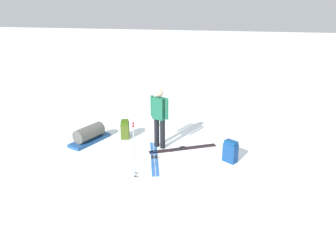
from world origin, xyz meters
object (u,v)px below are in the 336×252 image
at_px(thermos_bottle, 158,122).
at_px(skier_standing, 159,115).
at_px(backpack_large_dark, 125,129).
at_px(ski_poles_planted_near, 134,148).
at_px(ski_pair_near, 154,158).
at_px(ski_pair_far, 183,149).
at_px(backpack_bright, 230,152).
at_px(gear_sled, 89,135).

bearing_deg(thermos_bottle, skier_standing, -164.51).
height_order(backpack_large_dark, ski_poles_planted_near, ski_poles_planted_near).
bearing_deg(ski_pair_near, ski_pair_far, -42.89).
height_order(backpack_large_dark, backpack_bright, backpack_bright).
bearing_deg(backpack_bright, ski_pair_far, 70.26).
relative_size(gear_sled, thermos_bottle, 5.25).
bearing_deg(thermos_bottle, ski_pair_far, -144.85).
distance_m(skier_standing, backpack_bright, 2.13).
bearing_deg(backpack_large_dark, ski_pair_far, -102.38).
bearing_deg(ski_pair_far, ski_pair_near, 137.11).
distance_m(ski_pair_near, backpack_bright, 1.98).
bearing_deg(ski_pair_near, backpack_large_dark, 47.13).
xyz_separation_m(ski_pair_far, backpack_bright, (-0.47, -1.30, 0.27)).
bearing_deg(skier_standing, thermos_bottle, 15.49).
relative_size(ski_pair_far, backpack_large_dark, 3.28).
xyz_separation_m(backpack_large_dark, gear_sled, (-0.50, 0.92, -0.04)).
distance_m(ski_pair_near, ski_poles_planted_near, 1.26).
distance_m(ski_pair_near, backpack_large_dark, 1.65).
relative_size(ski_poles_planted_near, thermos_bottle, 5.15).
height_order(ski_pair_far, backpack_bright, backpack_bright).
bearing_deg(ski_poles_planted_near, gear_sled, 50.02).
relative_size(skier_standing, backpack_bright, 2.96).
relative_size(backpack_bright, gear_sled, 0.42).
height_order(ski_pair_far, ski_poles_planted_near, ski_poles_planted_near).
relative_size(ski_pair_far, backpack_bright, 3.12).
distance_m(backpack_bright, gear_sled, 4.08).
distance_m(ski_pair_far, gear_sled, 2.78).
bearing_deg(backpack_large_dark, ski_pair_near, -132.87).
distance_m(skier_standing, ski_poles_planted_near, 1.72).
xyz_separation_m(skier_standing, backpack_large_dark, (0.42, 1.17, -0.69)).
relative_size(ski_pair_near, thermos_bottle, 7.18).
relative_size(ski_pair_near, ski_pair_far, 1.04).
distance_m(ski_pair_far, backpack_bright, 1.40).
bearing_deg(ski_pair_far, backpack_large_dark, 77.62).
bearing_deg(backpack_bright, backpack_large_dark, 74.52).
xyz_separation_m(backpack_large_dark, ski_poles_planted_near, (-2.11, -1.00, 0.47)).
distance_m(ski_poles_planted_near, gear_sled, 2.56).
distance_m(ski_pair_near, ski_pair_far, 0.96).
bearing_deg(gear_sled, backpack_large_dark, -61.42).
bearing_deg(ski_pair_near, backpack_bright, -83.08).
distance_m(ski_poles_planted_near, thermos_bottle, 3.35).
xyz_separation_m(skier_standing, ski_pair_far, (0.01, -0.67, -0.94)).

